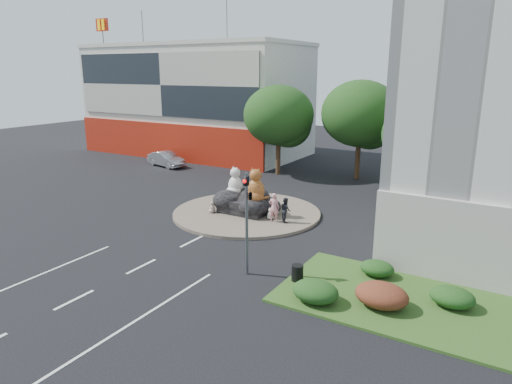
% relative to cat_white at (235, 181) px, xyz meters
% --- Properties ---
extents(ground, '(120.00, 120.00, 0.00)m').
position_rel_cat_white_xyz_m(ground, '(1.09, -10.28, -2.14)').
color(ground, black).
rests_on(ground, ground).
extents(roundabout_island, '(10.00, 10.00, 0.20)m').
position_rel_cat_white_xyz_m(roundabout_island, '(1.09, -0.28, -2.04)').
color(roundabout_island, brown).
rests_on(roundabout_island, ground).
extents(rock_plinth, '(3.20, 2.60, 0.90)m').
position_rel_cat_white_xyz_m(rock_plinth, '(1.09, -0.28, -1.49)').
color(rock_plinth, black).
rests_on(rock_plinth, roundabout_island).
extents(shophouse_block, '(25.20, 12.30, 17.40)m').
position_rel_cat_white_xyz_m(shophouse_block, '(-16.91, 17.63, 4.04)').
color(shophouse_block, silver).
rests_on(shophouse_block, ground).
extents(grass_verge, '(10.00, 6.00, 0.12)m').
position_rel_cat_white_xyz_m(grass_verge, '(13.09, -7.28, -2.08)').
color(grass_verge, '#284A18').
rests_on(grass_verge, ground).
extents(tree_left, '(6.46, 6.46, 8.27)m').
position_rel_cat_white_xyz_m(tree_left, '(-2.84, 11.78, 3.11)').
color(tree_left, '#382314').
rests_on(tree_left, ground).
extents(tree_mid, '(6.84, 6.84, 8.76)m').
position_rel_cat_white_xyz_m(tree_mid, '(4.16, 13.78, 3.42)').
color(tree_mid, '#382314').
rests_on(tree_mid, ground).
extents(tree_right, '(5.70, 5.70, 7.30)m').
position_rel_cat_white_xyz_m(tree_right, '(10.16, 9.78, 2.49)').
color(tree_right, '#382314').
rests_on(tree_right, ground).
extents(hedge_near_green, '(2.00, 1.60, 0.90)m').
position_rel_cat_white_xyz_m(hedge_near_green, '(10.09, -9.28, -1.57)').
color(hedge_near_green, '#153912').
rests_on(hedge_near_green, grass_verge).
extents(hedge_red, '(2.20, 1.76, 0.99)m').
position_rel_cat_white_xyz_m(hedge_red, '(12.59, -8.28, -1.53)').
color(hedge_red, '#461C12').
rests_on(hedge_red, grass_verge).
extents(hedge_mid_green, '(1.80, 1.44, 0.81)m').
position_rel_cat_white_xyz_m(hedge_mid_green, '(15.09, -6.78, -1.62)').
color(hedge_mid_green, '#153912').
rests_on(hedge_mid_green, grass_verge).
extents(hedge_back_green, '(1.60, 1.28, 0.72)m').
position_rel_cat_white_xyz_m(hedge_back_green, '(11.59, -5.48, -1.66)').
color(hedge_back_green, '#153912').
rests_on(hedge_back_green, grass_verge).
extents(traffic_light, '(0.44, 1.24, 5.00)m').
position_rel_cat_white_xyz_m(traffic_light, '(6.19, -8.29, 1.48)').
color(traffic_light, '#595B60').
rests_on(traffic_light, ground).
extents(street_lamp, '(2.34, 0.22, 8.06)m').
position_rel_cat_white_xyz_m(street_lamp, '(13.91, -2.28, 2.41)').
color(street_lamp, '#595B60').
rests_on(street_lamp, ground).
extents(cat_white, '(1.54, 1.44, 2.08)m').
position_rel_cat_white_xyz_m(cat_white, '(0.00, 0.00, 0.00)').
color(cat_white, beige).
rests_on(cat_white, rock_plinth).
extents(cat_tabby, '(1.49, 1.32, 2.34)m').
position_rel_cat_white_xyz_m(cat_tabby, '(2.02, -0.65, 0.13)').
color(cat_tabby, '#C37F28').
rests_on(cat_tabby, rock_plinth).
extents(kitten_calico, '(0.53, 0.48, 0.80)m').
position_rel_cat_white_xyz_m(kitten_calico, '(-0.77, -1.70, -1.54)').
color(kitten_calico, silver).
rests_on(kitten_calico, roundabout_island).
extents(kitten_white, '(0.62, 0.63, 0.79)m').
position_rel_cat_white_xyz_m(kitten_white, '(3.30, -0.91, -1.54)').
color(kitten_white, silver).
rests_on(kitten_white, roundabout_island).
extents(pedestrian_pink, '(0.76, 0.57, 1.87)m').
position_rel_cat_white_xyz_m(pedestrian_pink, '(3.70, -1.20, -1.01)').
color(pedestrian_pink, '#D78B8F').
rests_on(pedestrian_pink, roundabout_island).
extents(pedestrian_dark, '(0.97, 0.97, 1.59)m').
position_rel_cat_white_xyz_m(pedestrian_dark, '(4.38, -0.90, -1.15)').
color(pedestrian_dark, black).
rests_on(pedestrian_dark, roundabout_island).
extents(parked_car, '(4.77, 2.51, 1.49)m').
position_rel_cat_white_xyz_m(parked_car, '(-14.39, 9.06, -1.39)').
color(parked_car, '#A5A7AD').
rests_on(parked_car, ground).
extents(litter_bin, '(0.63, 0.63, 0.75)m').
position_rel_cat_white_xyz_m(litter_bin, '(8.59, -7.90, -1.64)').
color(litter_bin, black).
rests_on(litter_bin, grass_verge).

